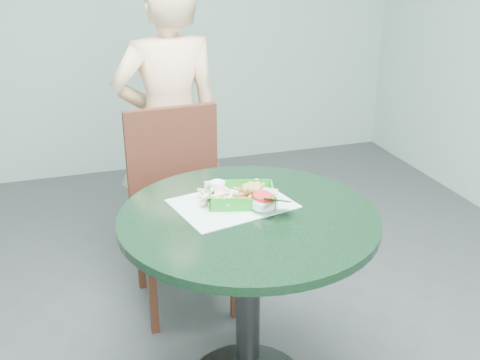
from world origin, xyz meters
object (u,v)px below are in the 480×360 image
object	(u,v)px
dining_chair	(179,195)
diner_person	(170,126)
food_basket	(241,203)
sauce_ramekin	(216,193)
crab_sandwich	(253,195)
cafe_table	(248,261)

from	to	relation	value
dining_chair	diner_person	distance (m)	0.40
dining_chair	food_basket	bearing A→B (deg)	-83.90
diner_person	sauce_ramekin	xyz separation A→B (m)	(-0.01, -0.91, 0.02)
food_basket	diner_person	bearing A→B (deg)	94.47
food_basket	crab_sandwich	xyz separation A→B (m)	(0.04, -0.02, 0.03)
dining_chair	food_basket	size ratio (longest dim) A/B	4.01
cafe_table	diner_person	world-z (taller)	diner_person
crab_sandwich	sauce_ramekin	xyz separation A→B (m)	(-0.12, 0.06, 0.00)
crab_sandwich	sauce_ramekin	distance (m)	0.13
diner_person	crab_sandwich	xyz separation A→B (m)	(0.11, -0.97, 0.02)
dining_chair	sauce_ramekin	bearing A→B (deg)	-91.40
dining_chair	food_basket	distance (m)	0.69
cafe_table	dining_chair	distance (m)	0.75
diner_person	crab_sandwich	bearing A→B (deg)	92.88
crab_sandwich	diner_person	bearing A→B (deg)	96.54
food_basket	dining_chair	bearing A→B (deg)	99.31
cafe_table	food_basket	world-z (taller)	food_basket
diner_person	cafe_table	bearing A→B (deg)	90.04
food_basket	sauce_ramekin	bearing A→B (deg)	155.81
cafe_table	food_basket	bearing A→B (deg)	86.32
cafe_table	crab_sandwich	distance (m)	0.24
cafe_table	diner_person	distance (m)	1.07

